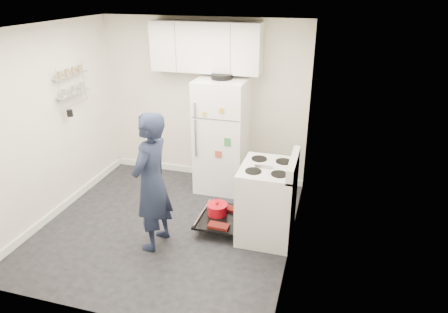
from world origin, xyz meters
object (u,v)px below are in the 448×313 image
(refrigerator, at_px, (222,135))
(electric_range, at_px, (266,202))
(person, at_px, (152,183))
(open_oven_door, at_px, (219,214))

(refrigerator, bearing_deg, electric_range, -51.34)
(electric_range, bearing_deg, person, -155.89)
(refrigerator, xyz_separation_m, person, (-0.36, -1.66, -0.02))
(electric_range, xyz_separation_m, refrigerator, (-0.88, 1.10, 0.39))
(refrigerator, height_order, person, refrigerator)
(open_oven_door, distance_m, person, 1.08)
(open_oven_door, xyz_separation_m, person, (-0.63, -0.57, 0.66))
(electric_range, relative_size, refrigerator, 0.62)
(open_oven_door, distance_m, refrigerator, 1.30)
(electric_range, bearing_deg, open_oven_door, 178.47)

